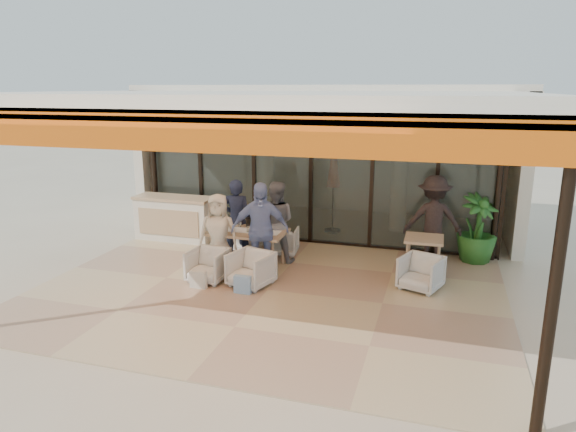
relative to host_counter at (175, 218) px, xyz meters
name	(u,v)px	position (x,y,z in m)	size (l,w,h in m)	color
ground	(268,291)	(3.07, -2.30, -0.53)	(70.00, 70.00, 0.00)	#C6B293
terrace_floor	(268,291)	(3.07, -2.30, -0.53)	(8.00, 6.00, 0.01)	tan
terrace_structure	(260,102)	(3.07, -2.56, 2.72)	(8.00, 6.00, 3.40)	silver
glass_storefront	(311,174)	(3.07, 0.70, 1.07)	(8.08, 0.10, 3.20)	#9EADA3
interior_block	(334,136)	(3.08, 3.02, 1.70)	(9.05, 3.62, 3.52)	silver
host_counter	(175,218)	(0.00, 0.00, 0.00)	(1.85, 0.65, 1.04)	silver
dining_table	(248,233)	(2.28, -1.21, 0.16)	(1.50, 0.90, 0.93)	tan
chair_far_left	(246,236)	(1.87, -0.26, -0.21)	(0.63, 0.59, 0.64)	silver
chair_far_right	(283,240)	(2.71, -0.26, -0.21)	(0.62, 0.58, 0.64)	silver
chair_near_left	(208,264)	(1.87, -2.16, -0.19)	(0.65, 0.61, 0.67)	silver
chair_near_right	(251,268)	(2.71, -2.16, -0.18)	(0.68, 0.64, 0.70)	silver
diner_navy	(237,219)	(1.87, -0.76, 0.30)	(0.61, 0.40, 1.67)	#171D33
diner_grey	(275,222)	(2.71, -0.76, 0.30)	(0.81, 0.63, 1.67)	slate
diner_cream	(218,234)	(1.87, -1.66, 0.24)	(0.75, 0.49, 1.54)	beige
diner_periwinkle	(260,230)	(2.71, -1.66, 0.38)	(1.06, 0.44, 1.81)	#7D94D1
tote_bag_cream	(198,280)	(1.87, -2.56, -0.36)	(0.30, 0.10, 0.34)	silver
tote_bag_blue	(243,285)	(2.71, -2.56, -0.36)	(0.30, 0.10, 0.34)	#99BFD8
side_table	(424,243)	(5.62, -0.70, 0.11)	(0.70, 0.70, 0.74)	tan
side_chair	(421,271)	(5.62, -1.45, -0.19)	(0.66, 0.62, 0.68)	silver
standing_woman	(433,219)	(5.75, 0.16, 0.36)	(1.15, 0.66, 1.79)	black
potted_palm	(477,229)	(6.61, 0.40, 0.17)	(0.79, 0.79, 1.41)	#1E5919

